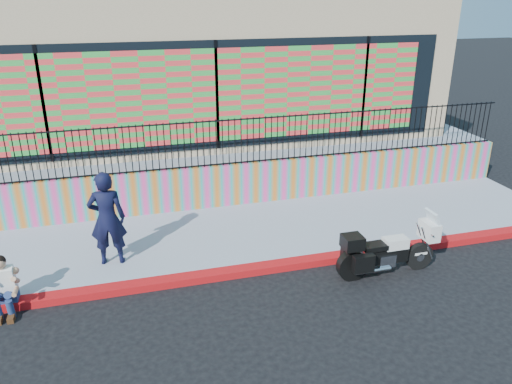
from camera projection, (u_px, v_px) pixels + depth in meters
name	position (u px, v px, depth m)	size (l,w,h in m)	color
ground	(260.00, 271.00, 10.29)	(90.00, 90.00, 0.00)	black
red_curb	(260.00, 268.00, 10.26)	(16.00, 0.30, 0.15)	#9E0D0B
sidewalk	(241.00, 233.00, 11.74)	(16.00, 3.00, 0.15)	#898FA5
mural_wall	(226.00, 185.00, 12.93)	(16.00, 0.20, 1.10)	#F34093
metal_fence	(225.00, 142.00, 12.50)	(15.80, 0.04, 1.20)	black
elevated_platform	(195.00, 136.00, 17.51)	(16.00, 10.00, 1.25)	#898FA5
storefront_building	(192.00, 61.00, 16.33)	(14.00, 8.06, 4.00)	tan
police_motorcycle	(386.00, 250.00, 10.00)	(2.08, 0.69, 1.30)	black
police_officer	(107.00, 218.00, 9.99)	(0.72, 0.48, 1.99)	black
seated_man	(4.00, 291.00, 8.81)	(0.54, 0.71, 1.06)	navy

